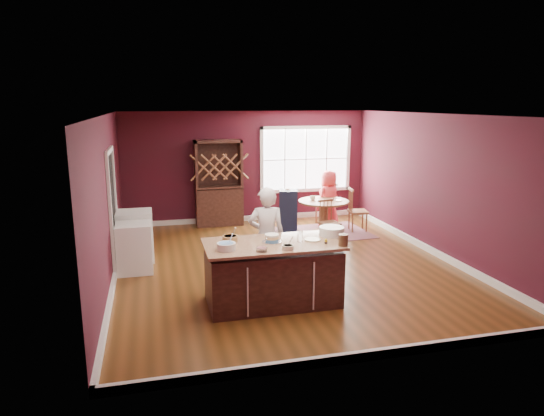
% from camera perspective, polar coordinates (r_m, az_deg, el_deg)
% --- Properties ---
extents(room_shell, '(7.00, 7.00, 7.00)m').
position_cam_1_polar(room_shell, '(8.58, 1.58, 1.90)').
color(room_shell, brown).
rests_on(room_shell, ground).
extents(window, '(2.36, 0.10, 1.66)m').
position_cam_1_polar(window, '(12.28, 3.98, 5.75)').
color(window, white).
rests_on(window, room_shell).
extents(doorway, '(0.08, 1.26, 2.13)m').
position_cam_1_polar(doorway, '(8.95, -18.16, -0.40)').
color(doorway, white).
rests_on(doorway, room_shell).
extents(kitchen_island, '(1.97, 1.03, 0.92)m').
position_cam_1_polar(kitchen_island, '(7.16, 0.05, -7.81)').
color(kitchen_island, black).
rests_on(kitchen_island, ground).
extents(dining_table, '(1.13, 1.13, 0.75)m').
position_cam_1_polar(dining_table, '(10.94, 6.07, -0.23)').
color(dining_table, brown).
rests_on(dining_table, ground).
extents(baker, '(0.65, 0.49, 1.61)m').
position_cam_1_polar(baker, '(7.73, -0.64, -3.41)').
color(baker, silver).
rests_on(baker, ground).
extents(layer_cake, '(0.29, 0.29, 0.12)m').
position_cam_1_polar(layer_cake, '(7.02, -0.01, -3.59)').
color(layer_cake, white).
rests_on(layer_cake, kitchen_island).
extents(bowl_blue, '(0.26, 0.26, 0.10)m').
position_cam_1_polar(bowl_blue, '(6.70, -5.41, -4.52)').
color(bowl_blue, white).
rests_on(bowl_blue, kitchen_island).
extents(bowl_yellow, '(0.23, 0.23, 0.09)m').
position_cam_1_polar(bowl_yellow, '(7.09, -4.95, -3.60)').
color(bowl_yellow, '#AF7744').
rests_on(bowl_yellow, kitchen_island).
extents(bowl_pink, '(0.16, 0.16, 0.06)m').
position_cam_1_polar(bowl_pink, '(6.61, -1.23, -4.89)').
color(bowl_pink, silver).
rests_on(bowl_pink, kitchen_island).
extents(bowl_olive, '(0.16, 0.16, 0.06)m').
position_cam_1_polar(bowl_olive, '(6.70, 1.88, -4.65)').
color(bowl_olive, beige).
rests_on(bowl_olive, kitchen_island).
extents(drinking_glass, '(0.08, 0.08, 0.17)m').
position_cam_1_polar(drinking_glass, '(7.04, 3.35, -3.35)').
color(drinking_glass, white).
rests_on(drinking_glass, kitchen_island).
extents(dinner_plate, '(0.24, 0.24, 0.02)m').
position_cam_1_polar(dinner_plate, '(7.17, 4.78, -3.72)').
color(dinner_plate, '#F4E8CB').
rests_on(dinner_plate, kitchen_island).
extents(white_tub, '(0.38, 0.38, 0.13)m').
position_cam_1_polar(white_tub, '(7.44, 7.03, -2.71)').
color(white_tub, silver).
rests_on(white_tub, kitchen_island).
extents(stoneware_crock, '(0.14, 0.14, 0.17)m').
position_cam_1_polar(stoneware_crock, '(6.92, 8.38, -3.74)').
color(stoneware_crock, '#402519').
rests_on(stoneware_crock, kitchen_island).
extents(toy_figurine, '(0.04, 0.04, 0.07)m').
position_cam_1_polar(toy_figurine, '(7.00, 6.36, -3.91)').
color(toy_figurine, yellow).
rests_on(toy_figurine, kitchen_island).
extents(rug, '(2.12, 1.69, 0.01)m').
position_cam_1_polar(rug, '(11.07, 6.01, -2.90)').
color(rug, brown).
rests_on(rug, ground).
extents(chair_east, '(0.46, 0.48, 1.01)m').
position_cam_1_polar(chair_east, '(11.24, 10.10, -0.17)').
color(chair_east, '#9C5833').
rests_on(chair_east, ground).
extents(chair_south, '(0.44, 0.42, 0.91)m').
position_cam_1_polar(chair_south, '(10.25, 6.78, -1.57)').
color(chair_south, brown).
rests_on(chair_south, ground).
extents(chair_north, '(0.48, 0.46, 1.03)m').
position_cam_1_polar(chair_north, '(11.74, 6.33, 0.54)').
color(chair_north, brown).
rests_on(chair_north, ground).
extents(seated_woman, '(0.78, 0.69, 1.35)m').
position_cam_1_polar(seated_woman, '(11.47, 6.69, 1.06)').
color(seated_woman, '#EB3D45').
rests_on(seated_woman, ground).
extents(high_chair, '(0.50, 0.50, 1.01)m').
position_cam_1_polar(high_chair, '(11.01, 1.92, -0.24)').
color(high_chair, black).
rests_on(high_chair, ground).
extents(toddler, '(0.18, 0.14, 0.26)m').
position_cam_1_polar(toddler, '(10.98, 1.80, 1.35)').
color(toddler, '#8CA5BF').
rests_on(toddler, high_chair).
extents(table_plate, '(0.20, 0.20, 0.02)m').
position_cam_1_polar(table_plate, '(10.93, 7.69, 0.90)').
color(table_plate, beige).
rests_on(table_plate, dining_table).
extents(table_cup, '(0.16, 0.16, 0.10)m').
position_cam_1_polar(table_cup, '(10.91, 4.81, 1.18)').
color(table_cup, white).
rests_on(table_cup, dining_table).
extents(hutch, '(1.11, 0.46, 2.04)m').
position_cam_1_polar(hutch, '(11.60, -6.29, 2.93)').
color(hutch, black).
rests_on(hutch, ground).
extents(washer, '(0.60, 0.58, 0.86)m').
position_cam_1_polar(washer, '(8.77, -15.88, -4.52)').
color(washer, silver).
rests_on(washer, ground).
extents(dryer, '(0.65, 0.63, 0.94)m').
position_cam_1_polar(dryer, '(9.38, -15.79, -3.19)').
color(dryer, white).
rests_on(dryer, ground).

